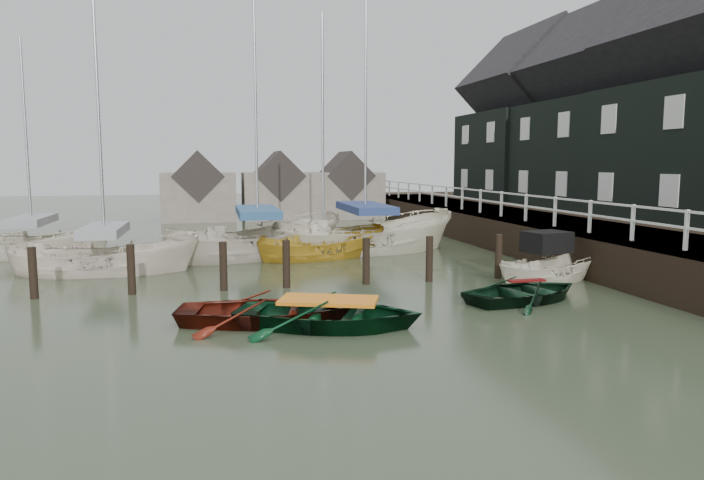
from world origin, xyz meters
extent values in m
plane|color=#2A3421|center=(0.00, 0.00, 0.00)|extent=(120.00, 120.00, 0.00)
cube|color=black|center=(9.50, 10.00, 1.40)|extent=(3.00, 32.00, 0.20)
cube|color=silver|center=(8.00, 10.00, 2.45)|extent=(0.06, 32.00, 0.06)
cube|color=silver|center=(8.00, 10.00, 2.05)|extent=(0.06, 32.00, 0.06)
cube|color=black|center=(15.00, 10.00, 0.00)|extent=(14.00, 38.00, 1.50)
cube|color=black|center=(15.00, 12.00, 4.00)|extent=(6.00, 7.00, 5.00)
cube|color=black|center=(15.00, 12.00, 8.25)|extent=(6.11, 7.14, 6.11)
cube|color=black|center=(15.00, 19.00, 4.00)|extent=(6.40, 7.00, 5.00)
cube|color=black|center=(15.00, 19.00, 8.25)|extent=(6.52, 7.14, 6.52)
cylinder|color=black|center=(-8.00, 3.00, 0.50)|extent=(0.22, 0.22, 1.80)
cylinder|color=black|center=(-5.50, 3.00, 0.50)|extent=(0.22, 0.22, 1.80)
cylinder|color=black|center=(-3.00, 3.00, 0.50)|extent=(0.22, 0.22, 1.80)
cylinder|color=black|center=(-1.20, 3.00, 0.50)|extent=(0.22, 0.22, 1.80)
cylinder|color=black|center=(1.20, 3.00, 0.50)|extent=(0.22, 0.22, 1.80)
cylinder|color=black|center=(3.20, 3.00, 0.50)|extent=(0.22, 0.22, 1.80)
cylinder|color=black|center=(5.50, 3.00, 0.50)|extent=(0.22, 0.22, 1.80)
cube|color=#665B51|center=(-4.00, 26.00, 1.50)|extent=(4.50, 4.00, 3.00)
cube|color=#282321|center=(-4.00, 26.00, 2.80)|extent=(3.18, 4.08, 3.18)
cube|color=#665B51|center=(1.00, 26.00, 1.50)|extent=(4.50, 4.00, 3.00)
cube|color=#282321|center=(1.00, 26.00, 2.80)|extent=(3.18, 4.08, 3.18)
cube|color=#665B51|center=(5.50, 26.00, 1.50)|extent=(4.50, 4.00, 3.00)
cube|color=#282321|center=(5.50, 26.00, 2.80)|extent=(3.18, 4.08, 3.18)
imported|color=#53160B|center=(-2.16, -0.96, 0.00)|extent=(4.42, 3.52, 0.82)
imported|color=black|center=(-0.82, -1.63, 0.00)|extent=(4.91, 4.22, 0.86)
imported|color=black|center=(4.79, -0.14, 0.00)|extent=(4.15, 3.45, 0.74)
imported|color=beige|center=(6.80, 2.19, 0.00)|extent=(3.99, 2.28, 1.45)
cube|color=black|center=(6.80, 2.39, 1.20)|extent=(1.50, 1.29, 0.65)
imported|color=beige|center=(-6.76, 6.83, 0.00)|extent=(6.25, 2.68, 2.36)
cylinder|color=#B2B2B7|center=(-6.76, 6.83, 5.35)|extent=(0.10, 0.10, 8.11)
cube|color=gray|center=(-6.76, 6.83, 1.42)|extent=(3.44, 1.43, 0.30)
imported|color=beige|center=(-1.54, 9.45, 0.00)|extent=(8.11, 5.75, 2.94)
cylinder|color=#B2B2B7|center=(-1.54, 9.45, 6.33)|extent=(0.10, 0.10, 9.43)
cube|color=navy|center=(-1.54, 9.45, 1.74)|extent=(4.44, 3.11, 0.30)
imported|color=#B68B22|center=(0.90, 8.61, 0.00)|extent=(5.88, 3.66, 2.13)
cylinder|color=#B2B2B7|center=(0.90, 8.61, 5.16)|extent=(0.10, 0.10, 7.97)
imported|color=beige|center=(2.84, 9.71, 0.00)|extent=(8.32, 4.19, 3.07)
cylinder|color=#B2B2B7|center=(2.84, 9.71, 6.20)|extent=(0.10, 0.10, 9.02)
cube|color=navy|center=(2.84, 9.71, 1.81)|extent=(4.57, 2.25, 0.30)
imported|color=beige|center=(-10.08, 11.20, 0.00)|extent=(6.42, 3.22, 2.37)
cylinder|color=#B2B2B7|center=(-10.08, 11.20, 4.78)|extent=(0.10, 0.10, 6.95)
cube|color=gray|center=(-10.08, 11.20, 1.42)|extent=(3.52, 1.73, 0.30)
camera|label=1|loc=(-3.31, -15.01, 3.63)|focal=32.00mm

